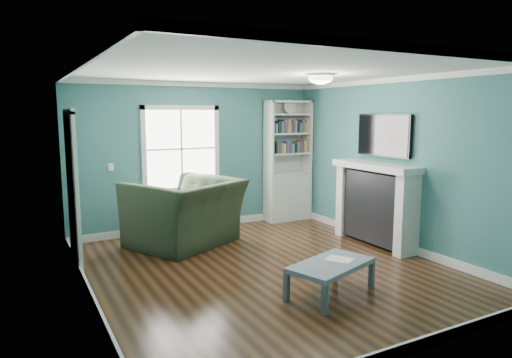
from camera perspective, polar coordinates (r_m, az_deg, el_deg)
name	(u,v)px	position (r m, az deg, el deg)	size (l,w,h in m)	color
floor	(267,269)	(6.23, 1.33, -11.15)	(5.00, 5.00, 0.00)	black
room_walls	(267,151)	(5.89, 1.38, 3.51)	(5.00, 5.00, 5.00)	#397375
trim	(267,177)	(5.93, 1.37, 0.19)	(4.50, 5.00, 2.60)	white
window	(181,149)	(8.05, -9.31, 3.74)	(1.40, 0.06, 1.50)	white
bookshelf	(288,173)	(8.83, 3.97, 0.79)	(0.90, 0.35, 2.31)	silver
fireplace	(375,205)	(7.42, 14.70, -3.15)	(0.44, 1.58, 1.30)	black
tv	(384,135)	(7.37, 15.70, 5.28)	(0.06, 1.10, 0.65)	black
door	(72,188)	(6.62, -22.01, -1.01)	(0.12, 0.98, 2.17)	silver
ceiling_fixture	(321,78)	(6.46, 8.08, 12.44)	(0.38, 0.38, 0.15)	white
light_switch	(111,167)	(7.77, -17.66, 1.45)	(0.08, 0.01, 0.12)	white
recliner	(185,202)	(7.23, -8.82, -2.82)	(1.58, 1.03, 1.38)	black
coffee_table	(331,267)	(5.37, 9.35, -10.77)	(1.16, 0.87, 0.37)	#484F56
paper_sheet	(340,259)	(5.49, 10.42, -9.82)	(0.23, 0.29, 0.00)	white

